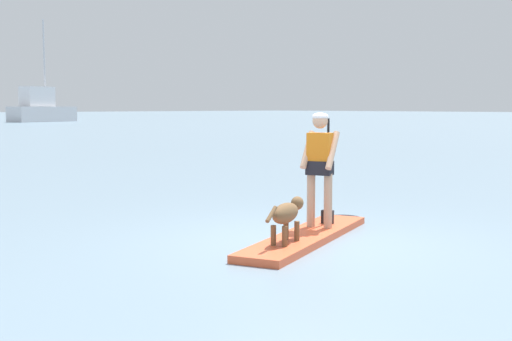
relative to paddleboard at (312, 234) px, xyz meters
The scene contains 5 objects.
ground_plane 0.23m from the paddleboard, 159.04° to the right, with size 400.00×400.00×0.00m, color gray.
paddleboard is the anchor object (origin of this frame).
person_paddler 1.04m from the paddleboard, 20.96° to the left, with size 0.68×0.59×1.65m.
dog 1.00m from the paddleboard, 159.04° to the right, with size 1.08×0.48×0.55m.
moored_boat_far_starboard 75.85m from the paddleboard, 66.92° to the left, with size 8.65×4.64×12.06m.
Camera 1 is at (-6.78, -6.16, 1.84)m, focal length 47.34 mm.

